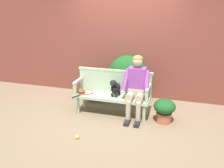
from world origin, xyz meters
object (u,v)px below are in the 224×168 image
object	(u,v)px
baseball_glove	(81,91)
potted_plant	(164,109)
garden_bench	(112,98)
tennis_ball	(77,137)
dog_on_bench	(115,88)
person_seated	(136,85)
tennis_racket	(86,93)

from	to	relation	value
baseball_glove	potted_plant	size ratio (longest dim) A/B	0.45
baseball_glove	potted_plant	bearing A→B (deg)	28.78
garden_bench	tennis_ball	world-z (taller)	garden_bench
dog_on_bench	baseball_glove	size ratio (longest dim) A/B	1.74
tennis_ball	potted_plant	world-z (taller)	potted_plant
dog_on_bench	tennis_ball	bearing A→B (deg)	-109.98
person_seated	garden_bench	bearing A→B (deg)	179.18
baseball_glove	tennis_ball	size ratio (longest dim) A/B	3.33
tennis_racket	potted_plant	world-z (taller)	potted_plant
tennis_ball	tennis_racket	bearing A→B (deg)	103.32
garden_bench	dog_on_bench	xyz separation A→B (m)	(0.07, -0.03, 0.25)
tennis_ball	potted_plant	distance (m)	1.78
dog_on_bench	potted_plant	bearing A→B (deg)	-1.60
tennis_racket	potted_plant	bearing A→B (deg)	-0.94
garden_bench	person_seated	bearing A→B (deg)	-0.82
tennis_ball	garden_bench	bearing A→B (deg)	73.93
tennis_racket	baseball_glove	size ratio (longest dim) A/B	2.63
dog_on_bench	baseball_glove	world-z (taller)	dog_on_bench
garden_bench	potted_plant	world-z (taller)	potted_plant
garden_bench	tennis_racket	bearing A→B (deg)	-177.15
garden_bench	tennis_ball	bearing A→B (deg)	-106.07
tennis_ball	person_seated	bearing A→B (deg)	53.13
person_seated	potted_plant	xyz separation A→B (m)	(0.58, -0.05, -0.43)
baseball_glove	potted_plant	world-z (taller)	baseball_glove
person_seated	tennis_ball	size ratio (longest dim) A/B	19.70
person_seated	baseball_glove	world-z (taller)	person_seated
dog_on_bench	tennis_ball	world-z (taller)	dog_on_bench
garden_bench	dog_on_bench	size ratio (longest dim) A/B	4.13
tennis_racket	tennis_ball	distance (m)	1.18
tennis_racket	tennis_ball	xyz separation A→B (m)	(0.26, -1.08, -0.41)
person_seated	tennis_ball	bearing A→B (deg)	-126.87
dog_on_bench	tennis_racket	distance (m)	0.67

